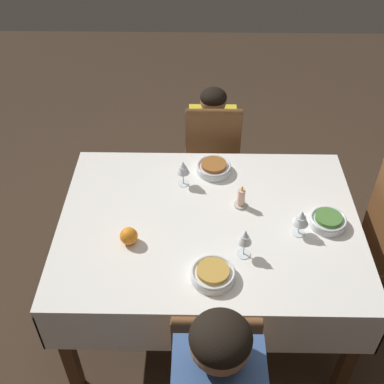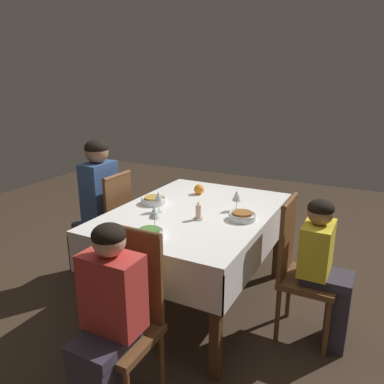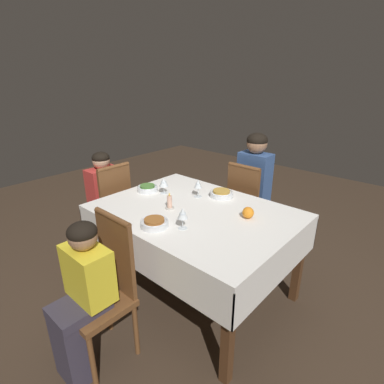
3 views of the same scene
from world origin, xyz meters
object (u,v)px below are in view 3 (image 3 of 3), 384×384
object	(u,v)px
candle_centerpiece	(170,203)
person_adult_denim	(256,186)
chair_north	(106,285)
wine_glass_north	(183,214)
chair_south	(247,207)
person_child_yellow	(81,295)
bowl_east	(147,188)
person_child_red	(102,198)
wine_glass_south	(198,184)
chair_east	(112,208)
orange_fruit	(248,213)
wine_glass_east	(164,182)
dining_table	(195,220)
bowl_south	(221,193)
bowl_north	(154,223)

from	to	relation	value
candle_centerpiece	person_adult_denim	bearing A→B (deg)	-97.85
chair_north	wine_glass_north	bearing A→B (deg)	72.11
chair_south	person_adult_denim	distance (m)	0.23
person_child_yellow	bowl_east	size ratio (longest dim) A/B	5.54
person_child_red	wine_glass_south	bearing A→B (deg)	107.72
chair_east	person_adult_denim	size ratio (longest dim) A/B	0.79
chair_south	orange_fruit	world-z (taller)	chair_south
bowl_east	wine_glass_east	bearing A→B (deg)	-158.66
chair_east	person_child_red	world-z (taller)	person_child_red
person_child_red	wine_glass_south	xyz separation A→B (m)	(-0.99, -0.32, 0.30)
wine_glass_south	bowl_east	xyz separation A→B (m)	(0.42, 0.20, -0.08)
dining_table	chair_east	xyz separation A→B (m)	(0.99, 0.10, -0.16)
wine_glass_east	candle_centerpiece	distance (m)	0.33
wine_glass_south	wine_glass_east	bearing A→B (deg)	27.02
bowl_south	dining_table	bearing A→B (deg)	91.83
chair_south	candle_centerpiece	xyz separation A→B (m)	(0.14, 0.90, 0.29)
person_adult_denim	chair_north	bearing A→B (deg)	89.50
bowl_east	orange_fruit	world-z (taller)	orange_fruit
person_child_yellow	bowl_north	xyz separation A→B (m)	(-0.00, -0.57, 0.25)
chair_north	chair_east	distance (m)	1.18
person_adult_denim	orange_fruit	bearing A→B (deg)	116.46
chair_east	wine_glass_south	world-z (taller)	chair_east
chair_south	wine_glass_east	bearing A→B (deg)	60.26
wine_glass_east	person_child_red	bearing A→B (deg)	13.92
bowl_north	wine_glass_east	xyz separation A→B (m)	(0.40, -0.46, 0.07)
bowl_east	person_child_yellow	bearing A→B (deg)	119.12
orange_fruit	chair_north	bearing A→B (deg)	66.69
chair_north	bowl_east	bearing A→B (deg)	123.73
wine_glass_east	candle_centerpiece	size ratio (longest dim) A/B	1.11
dining_table	person_child_red	bearing A→B (deg)	5.01
chair_east	person_child_yellow	distance (m)	1.28
person_child_red	bowl_south	world-z (taller)	person_child_red
person_child_red	chair_east	bearing A→B (deg)	90.00
candle_centerpiece	orange_fruit	bearing A→B (deg)	-154.14
person_child_yellow	bowl_south	distance (m)	1.33
chair_north	bowl_north	world-z (taller)	chair_north
bowl_north	chair_east	bearing A→B (deg)	-16.34
chair_south	orange_fruit	size ratio (longest dim) A/B	11.50
wine_glass_east	person_child_yellow	bearing A→B (deg)	110.83
person_child_yellow	wine_glass_north	bearing A→B (deg)	76.19
bowl_east	wine_glass_east	xyz separation A→B (m)	(-0.15, -0.06, 0.07)
chair_south	bowl_south	size ratio (longest dim) A/B	4.90
person_child_yellow	person_child_red	size ratio (longest dim) A/B	0.93
person_adult_denim	person_child_yellow	xyz separation A→B (m)	(0.02, 1.89, -0.15)
chair_south	person_child_yellow	distance (m)	1.75
person_adult_denim	bowl_north	distance (m)	1.32
wine_glass_south	dining_table	bearing A→B (deg)	125.19
chair_east	wine_glass_north	size ratio (longest dim) A/B	6.40
person_child_red	person_child_yellow	bearing A→B (deg)	52.52
chair_east	person_child_yellow	world-z (taller)	person_child_yellow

